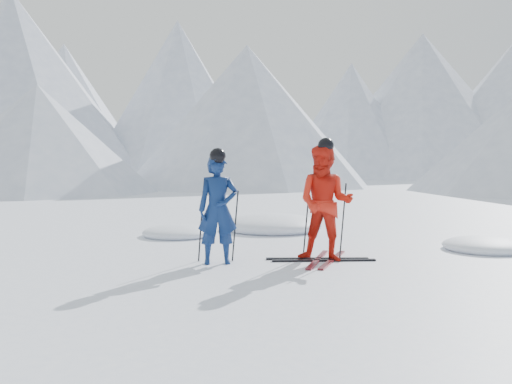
{
  "coord_description": "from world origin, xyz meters",
  "views": [
    {
      "loc": [
        -1.15,
        -8.8,
        1.65
      ],
      "look_at": [
        -1.76,
        0.5,
        1.1
      ],
      "focal_mm": 38.0,
      "sensor_mm": 36.0,
      "label": 1
    }
  ],
  "objects": [
    {
      "name": "ski_loose_b",
      "position": [
        -0.61,
        -0.0,
        0.01
      ],
      "size": [
        1.7,
        0.28,
        0.03
      ],
      "primitive_type": "cube",
      "rotation": [
        0.0,
        0.0,
        1.69
      ],
      "color": "black",
      "rests_on": "ground"
    },
    {
      "name": "ski_loose_a",
      "position": [
        -0.71,
        0.15,
        0.01
      ],
      "size": [
        1.7,
        0.23,
        0.03
      ],
      "primitive_type": "cube",
      "rotation": [
        0.0,
        0.0,
        1.65
      ],
      "color": "black",
      "rests_on": "ground"
    },
    {
      "name": "skier_blue",
      "position": [
        -2.31,
        -0.3,
        0.87
      ],
      "size": [
        0.71,
        0.54,
        1.73
      ],
      "primitive_type": "imported",
      "rotation": [
        0.0,
        0.0,
        0.21
      ],
      "color": "navy",
      "rests_on": "ground"
    },
    {
      "name": "pole_blue_right",
      "position": [
        -2.06,
        -0.05,
        0.58
      ],
      "size": [
        0.12,
        0.07,
        1.15
      ],
      "primitive_type": "cylinder",
      "rotation": [
        -0.04,
        0.08,
        0.0
      ],
      "color": "black",
      "rests_on": "ground"
    },
    {
      "name": "pole_red_right",
      "position": [
        -0.29,
        0.21,
        0.63
      ],
      "size": [
        0.13,
        0.09,
        1.27
      ],
      "primitive_type": "cylinder",
      "rotation": [
        -0.05,
        0.08,
        0.0
      ],
      "color": "black",
      "rests_on": "ground"
    },
    {
      "name": "pole_blue_left",
      "position": [
        -2.61,
        -0.15,
        0.58
      ],
      "size": [
        0.12,
        0.08,
        1.15
      ],
      "primitive_type": "cylinder",
      "rotation": [
        0.05,
        0.08,
        0.0
      ],
      "color": "black",
      "rests_on": "ground"
    },
    {
      "name": "ski_worn_right",
      "position": [
        -0.47,
        0.06,
        0.01
      ],
      "size": [
        0.56,
        1.66,
        0.03
      ],
      "primitive_type": "cube",
      "rotation": [
        0.0,
        0.0,
        -0.28
      ],
      "color": "black",
      "rests_on": "ground"
    },
    {
      "name": "skier_red",
      "position": [
        -0.59,
        0.06,
        0.95
      ],
      "size": [
        1.08,
        0.93,
        1.9
      ],
      "primitive_type": "imported",
      "rotation": [
        0.0,
        0.0,
        -0.25
      ],
      "color": "red",
      "rests_on": "ground"
    },
    {
      "name": "snow_lumps",
      "position": [
        -1.01,
        3.07,
        0.0
      ],
      "size": [
        8.83,
        6.44,
        0.52
      ],
      "color": "white",
      "rests_on": "ground"
    },
    {
      "name": "mountain_range",
      "position": [
        5.71,
        35.31,
        6.72
      ],
      "size": [
        106.15,
        62.94,
        15.53
      ],
      "color": "#B2BCD1",
      "rests_on": "ground"
    },
    {
      "name": "pole_red_left",
      "position": [
        -0.89,
        0.31,
        0.63
      ],
      "size": [
        0.13,
        0.1,
        1.27
      ],
      "primitive_type": "cylinder",
      "rotation": [
        0.06,
        0.08,
        0.0
      ],
      "color": "black",
      "rests_on": "ground"
    },
    {
      "name": "ground",
      "position": [
        0.0,
        0.0,
        0.0
      ],
      "size": [
        160.0,
        160.0,
        0.0
      ],
      "primitive_type": "plane",
      "color": "white",
      "rests_on": "ground"
    },
    {
      "name": "ski_worn_left",
      "position": [
        -0.71,
        0.06,
        0.01
      ],
      "size": [
        0.45,
        1.68,
        0.03
      ],
      "primitive_type": "cube",
      "rotation": [
        0.0,
        0.0,
        -0.21
      ],
      "color": "black",
      "rests_on": "ground"
    }
  ]
}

